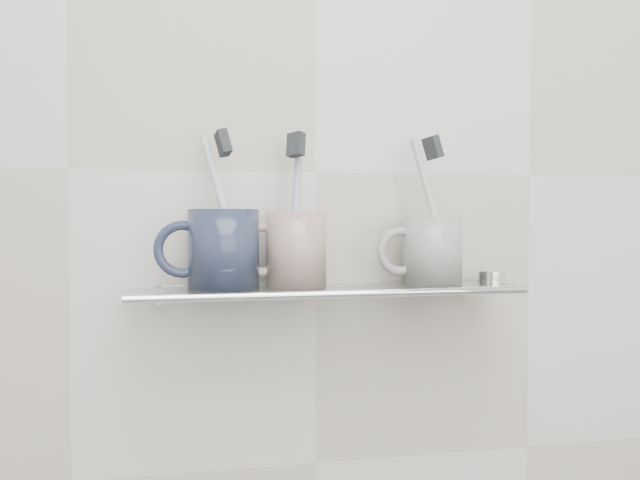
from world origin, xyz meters
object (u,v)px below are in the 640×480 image
object	(u,v)px
mug_right	(432,251)
shelf_glass	(326,290)
mug_left	(224,249)
mug_center	(296,249)

from	to	relation	value
mug_right	shelf_glass	bearing A→B (deg)	-161.65
mug_left	mug_center	size ratio (longest dim) A/B	1.03
mug_left	mug_center	world-z (taller)	mug_left
shelf_glass	mug_center	xyz separation A→B (m)	(-0.04, 0.00, 0.05)
mug_center	mug_right	world-z (taller)	mug_center
shelf_glass	mug_left	distance (m)	0.14
mug_center	mug_right	distance (m)	0.18
shelf_glass	mug_center	world-z (taller)	mug_center
mug_center	mug_left	bearing A→B (deg)	160.18
shelf_glass	mug_center	size ratio (longest dim) A/B	5.23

